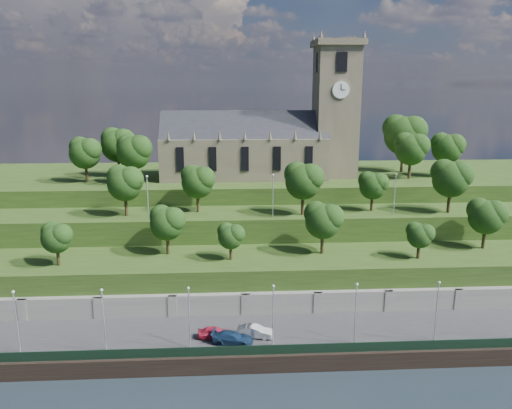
{
  "coord_description": "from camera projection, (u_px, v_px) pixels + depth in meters",
  "views": [
    {
      "loc": [
        -7.15,
        -52.2,
        32.95
      ],
      "look_at": [
        -2.51,
        30.0,
        13.11
      ],
      "focal_mm": 35.0,
      "sensor_mm": 36.0,
      "label": 1
    }
  ],
  "objects": [
    {
      "name": "promenade",
      "position": [
        286.0,
        339.0,
        64.36
      ],
      "size": [
        160.0,
        12.0,
        2.0
      ],
      "primitive_type": "cube",
      "color": "#2D2D30",
      "rests_on": "ground"
    },
    {
      "name": "lamp_posts_upper",
      "position": [
        273.0,
        192.0,
        80.23
      ],
      "size": [
        40.36,
        0.36,
        7.05
      ],
      "color": "#B2B2B7",
      "rests_on": "embankment_upper"
    },
    {
      "name": "trees_upper",
      "position": [
        294.0,
        180.0,
        81.98
      ],
      "size": [
        59.97,
        8.67,
        8.98
      ],
      "color": "black",
      "rests_on": "embankment_upper"
    },
    {
      "name": "embankment_lower",
      "position": [
        277.0,
        281.0,
        75.31
      ],
      "size": [
        160.0,
        12.0,
        8.0
      ],
      "primitive_type": "cube",
      "color": "#263F15",
      "rests_on": "ground"
    },
    {
      "name": "trees_hilltop",
      "position": [
        291.0,
        143.0,
        98.12
      ],
      "size": [
        76.4,
        17.1,
        11.97
      ],
      "color": "black",
      "rests_on": "hilltop"
    },
    {
      "name": "fence",
      "position": [
        291.0,
        349.0,
        58.75
      ],
      "size": [
        160.0,
        0.1,
        1.2
      ],
      "primitive_type": "cube",
      "color": "black",
      "rests_on": "promenade"
    },
    {
      "name": "hilltop",
      "position": [
        262.0,
        208.0,
        105.55
      ],
      "size": [
        160.0,
        32.0,
        15.0
      ],
      "primitive_type": "cube",
      "color": "#263F15",
      "rests_on": "ground"
    },
    {
      "name": "quay_wall",
      "position": [
        292.0,
        363.0,
        58.47
      ],
      "size": [
        160.0,
        0.5,
        2.2
      ],
      "primitive_type": "cube",
      "color": "black",
      "rests_on": "ground"
    },
    {
      "name": "retaining_wall",
      "position": [
        281.0,
        308.0,
        69.81
      ],
      "size": [
        160.0,
        2.1,
        5.0
      ],
      "color": "slate",
      "rests_on": "ground"
    },
    {
      "name": "car_right",
      "position": [
        232.0,
        338.0,
        61.07
      ],
      "size": [
        5.44,
        3.15,
        1.48
      ],
      "primitive_type": "imported",
      "rotation": [
        0.0,
        0.0,
        1.35
      ],
      "color": "#152C4C",
      "rests_on": "promenade"
    },
    {
      "name": "church",
      "position": [
        268.0,
        139.0,
        98.17
      ],
      "size": [
        38.6,
        12.35,
        27.6
      ],
      "color": "brown",
      "rests_on": "hilltop"
    },
    {
      "name": "embankment_upper",
      "position": [
        271.0,
        246.0,
        85.52
      ],
      "size": [
        160.0,
        10.0,
        12.0
      ],
      "primitive_type": "cube",
      "color": "#263F15",
      "rests_on": "ground"
    },
    {
      "name": "lamp_posts_promenade",
      "position": [
        273.0,
        311.0,
        59.55
      ],
      "size": [
        60.36,
        0.36,
        7.97
      ],
      "color": "#B2B2B7",
      "rests_on": "promenade"
    },
    {
      "name": "car_middle",
      "position": [
        255.0,
        331.0,
        62.63
      ],
      "size": [
        4.79,
        2.53,
        1.5
      ],
      "primitive_type": "imported",
      "rotation": [
        0.0,
        0.0,
        1.35
      ],
      "color": "#9FA1A4",
      "rests_on": "promenade"
    },
    {
      "name": "ground",
      "position": [
        292.0,
        372.0,
        58.78
      ],
      "size": [
        320.0,
        320.0,
        0.0
      ],
      "primitive_type": "plane",
      "color": "#1B242C",
      "rests_on": "ground"
    },
    {
      "name": "car_left",
      "position": [
        215.0,
        332.0,
        62.44
      ],
      "size": [
        4.28,
        1.85,
        1.44
      ],
      "primitive_type": "imported",
      "rotation": [
        0.0,
        0.0,
        1.53
      ],
      "color": "#AD1C35",
      "rests_on": "promenade"
    },
    {
      "name": "trees_lower",
      "position": [
        301.0,
        223.0,
        74.06
      ],
      "size": [
        69.13,
        8.77,
        7.97
      ],
      "color": "black",
      "rests_on": "embankment_lower"
    }
  ]
}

